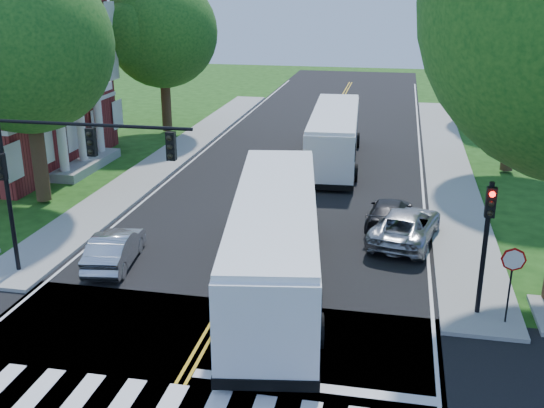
% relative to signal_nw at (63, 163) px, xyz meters
% --- Properties ---
extents(ground, '(140.00, 140.00, 0.00)m').
position_rel_signal_nw_xyz_m(ground, '(5.86, -6.43, -4.38)').
color(ground, '#194010').
rests_on(ground, ground).
extents(road, '(14.00, 96.00, 0.01)m').
position_rel_signal_nw_xyz_m(road, '(5.86, 11.57, -4.37)').
color(road, black).
rests_on(road, ground).
extents(cross_road, '(60.00, 12.00, 0.01)m').
position_rel_signal_nw_xyz_m(cross_road, '(5.86, -6.43, -4.37)').
color(cross_road, black).
rests_on(cross_road, ground).
extents(center_line, '(0.36, 70.00, 0.01)m').
position_rel_signal_nw_xyz_m(center_line, '(5.86, 15.57, -4.36)').
color(center_line, gold).
rests_on(center_line, road).
extents(edge_line_w, '(0.12, 70.00, 0.01)m').
position_rel_signal_nw_xyz_m(edge_line_w, '(-0.94, 15.57, -4.36)').
color(edge_line_w, silver).
rests_on(edge_line_w, road).
extents(edge_line_e, '(0.12, 70.00, 0.01)m').
position_rel_signal_nw_xyz_m(edge_line_e, '(12.66, 15.57, -4.36)').
color(edge_line_e, silver).
rests_on(edge_line_e, road).
extents(stop_bar, '(6.60, 0.40, 0.01)m').
position_rel_signal_nw_xyz_m(stop_bar, '(9.36, -4.83, -4.36)').
color(stop_bar, silver).
rests_on(stop_bar, road).
extents(sidewalk_nw, '(2.60, 40.00, 0.15)m').
position_rel_signal_nw_xyz_m(sidewalk_nw, '(-2.44, 18.57, -4.30)').
color(sidewalk_nw, gray).
rests_on(sidewalk_nw, ground).
extents(sidewalk_ne, '(2.60, 40.00, 0.15)m').
position_rel_signal_nw_xyz_m(sidewalk_ne, '(14.16, 18.57, -4.30)').
color(sidewalk_ne, gray).
rests_on(sidewalk_ne, ground).
extents(tree_west_near, '(8.00, 8.00, 11.40)m').
position_rel_signal_nw_xyz_m(tree_west_near, '(-5.64, 7.57, 3.15)').
color(tree_west_near, '#362615').
rests_on(tree_west_near, ground).
extents(tree_west_far, '(7.60, 7.60, 10.67)m').
position_rel_signal_nw_xyz_m(tree_west_far, '(-5.14, 23.57, 2.62)').
color(tree_west_far, '#362615').
rests_on(tree_west_far, ground).
extents(tree_east_mid, '(8.40, 8.40, 11.93)m').
position_rel_signal_nw_xyz_m(tree_east_mid, '(17.36, 17.57, 3.48)').
color(tree_east_mid, '#362615').
rests_on(tree_east_mid, ground).
extents(tree_east_far, '(7.20, 7.20, 10.34)m').
position_rel_signal_nw_xyz_m(tree_east_far, '(18.36, 33.57, 2.48)').
color(tree_east_far, '#362615').
rests_on(tree_east_far, ground).
extents(signal_nw, '(7.15, 0.46, 5.66)m').
position_rel_signal_nw_xyz_m(signal_nw, '(0.00, 0.00, 0.00)').
color(signal_nw, black).
rests_on(signal_nw, ground).
extents(signal_ne, '(0.30, 0.46, 4.40)m').
position_rel_signal_nw_xyz_m(signal_ne, '(14.06, 0.01, -1.41)').
color(signal_ne, black).
rests_on(signal_ne, ground).
extents(stop_sign, '(0.76, 0.08, 2.53)m').
position_rel_signal_nw_xyz_m(stop_sign, '(14.86, -0.45, -2.35)').
color(stop_sign, black).
rests_on(stop_sign, ground).
extents(bus_lead, '(4.82, 13.28, 3.37)m').
position_rel_signal_nw_xyz_m(bus_lead, '(7.21, 0.89, -2.59)').
color(bus_lead, white).
rests_on(bus_lead, road).
extents(bus_follow, '(3.45, 12.28, 3.14)m').
position_rel_signal_nw_xyz_m(bus_follow, '(7.50, 17.71, -2.71)').
color(bus_follow, white).
rests_on(bus_follow, road).
extents(hatchback, '(1.97, 4.19, 1.33)m').
position_rel_signal_nw_xyz_m(hatchback, '(0.90, 1.44, -3.70)').
color(hatchback, '#B6B9BE').
rests_on(hatchback, road).
extents(suv, '(3.28, 5.42, 1.41)m').
position_rel_signal_nw_xyz_m(suv, '(11.73, 6.04, -3.66)').
color(suv, '#A4A6AB').
rests_on(suv, road).
extents(dark_sedan, '(2.14, 4.42, 1.24)m').
position_rel_signal_nw_xyz_m(dark_sedan, '(11.03, 7.61, -3.75)').
color(dark_sedan, black).
rests_on(dark_sedan, road).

